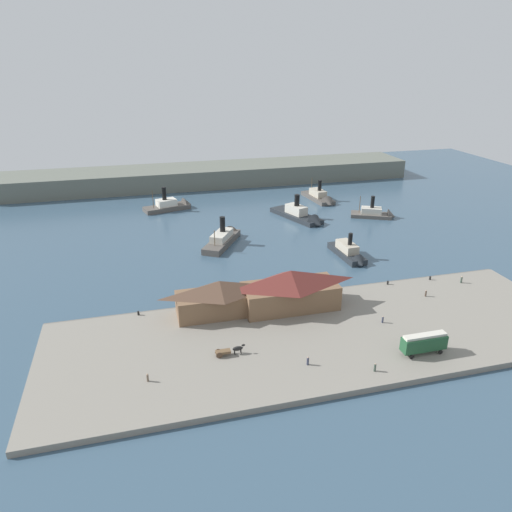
# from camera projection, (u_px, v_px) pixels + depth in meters

# --- Properties ---
(ground_plane) EXTENTS (320.00, 320.00, 0.00)m
(ground_plane) POSITION_uv_depth(u_px,v_px,m) (287.00, 291.00, 115.99)
(ground_plane) COLOR #385166
(quay_promenade) EXTENTS (110.00, 36.00, 1.20)m
(quay_promenade) POSITION_uv_depth(u_px,v_px,m) (321.00, 336.00, 96.14)
(quay_promenade) COLOR gray
(quay_promenade) RESTS_ON ground
(seawall_edge) EXTENTS (110.00, 0.80, 1.00)m
(seawall_edge) POSITION_uv_depth(u_px,v_px,m) (292.00, 296.00, 112.58)
(seawall_edge) COLOR #666159
(seawall_edge) RESTS_ON ground
(ferry_shed_east_terminal) EXTENTS (19.03, 7.82, 7.77)m
(ferry_shed_east_terminal) POSITION_uv_depth(u_px,v_px,m) (220.00, 297.00, 101.97)
(ferry_shed_east_terminal) COLOR brown
(ferry_shed_east_terminal) RESTS_ON quay_promenade
(ferry_shed_customs_shed) EXTENTS (21.25, 9.26, 8.92)m
(ferry_shed_customs_shed) POSITION_uv_depth(u_px,v_px,m) (290.00, 289.00, 104.31)
(ferry_shed_customs_shed) COLOR brown
(ferry_shed_customs_shed) RESTS_ON quay_promenade
(street_tram) EXTENTS (8.72, 2.44, 4.10)m
(street_tram) POSITION_uv_depth(u_px,v_px,m) (424.00, 342.00, 88.58)
(street_tram) COLOR #1E4C2D
(street_tram) RESTS_ON quay_promenade
(horse_cart) EXTENTS (5.67, 1.30, 1.87)m
(horse_cart) POSITION_uv_depth(u_px,v_px,m) (229.00, 350.00, 88.70)
(horse_cart) COLOR brown
(horse_cart) RESTS_ON quay_promenade
(pedestrian_at_waters_edge) EXTENTS (0.42, 0.42, 1.69)m
(pedestrian_at_waters_edge) POSITION_uv_depth(u_px,v_px,m) (308.00, 361.00, 85.88)
(pedestrian_at_waters_edge) COLOR #33384C
(pedestrian_at_waters_edge) RESTS_ON quay_promenade
(pedestrian_standing_center) EXTENTS (0.39, 0.39, 1.57)m
(pedestrian_standing_center) POSITION_uv_depth(u_px,v_px,m) (148.00, 378.00, 81.51)
(pedestrian_standing_center) COLOR #6B5B4C
(pedestrian_standing_center) RESTS_ON quay_promenade
(pedestrian_walking_west) EXTENTS (0.39, 0.39, 1.56)m
(pedestrian_walking_west) POSITION_uv_depth(u_px,v_px,m) (383.00, 320.00, 99.55)
(pedestrian_walking_west) COLOR #33384C
(pedestrian_walking_west) RESTS_ON quay_promenade
(pedestrian_near_east_shed) EXTENTS (0.44, 0.44, 1.79)m
(pedestrian_near_east_shed) POSITION_uv_depth(u_px,v_px,m) (461.00, 280.00, 117.12)
(pedestrian_near_east_shed) COLOR #3D4C42
(pedestrian_near_east_shed) RESTS_ON quay_promenade
(pedestrian_walking_east) EXTENTS (0.41, 0.41, 1.65)m
(pedestrian_walking_east) POSITION_uv_depth(u_px,v_px,m) (375.00, 368.00, 84.13)
(pedestrian_walking_east) COLOR #3D4C42
(pedestrian_walking_east) RESTS_ON quay_promenade
(pedestrian_near_cart) EXTENTS (0.39, 0.39, 1.59)m
(pedestrian_near_cart) POSITION_uv_depth(u_px,v_px,m) (426.00, 294.00, 110.51)
(pedestrian_near_cart) COLOR #4C3D33
(pedestrian_near_cart) RESTS_ON quay_promenade
(mooring_post_west) EXTENTS (0.44, 0.44, 0.90)m
(mooring_post_west) POSITION_uv_depth(u_px,v_px,m) (138.00, 313.00, 102.59)
(mooring_post_west) COLOR black
(mooring_post_west) RESTS_ON quay_promenade
(mooring_post_east) EXTENTS (0.44, 0.44, 0.90)m
(mooring_post_east) POSITION_uv_depth(u_px,v_px,m) (388.00, 283.00, 116.44)
(mooring_post_east) COLOR black
(mooring_post_east) RESTS_ON quay_promenade
(mooring_post_center_west) EXTENTS (0.44, 0.44, 0.90)m
(mooring_post_center_west) POSITION_uv_depth(u_px,v_px,m) (430.00, 278.00, 118.85)
(mooring_post_center_west) COLOR black
(mooring_post_center_west) RESTS_ON quay_promenade
(ferry_approaching_east) EXTENTS (7.91, 20.54, 10.11)m
(ferry_approaching_east) POSITION_uv_depth(u_px,v_px,m) (321.00, 198.00, 187.43)
(ferry_approaching_east) COLOR #514C47
(ferry_approaching_east) RESTS_ON ground
(ferry_moored_east) EXTENTS (14.27, 24.78, 10.66)m
(ferry_moored_east) POSITION_uv_depth(u_px,v_px,m) (302.00, 216.00, 165.62)
(ferry_moored_east) COLOR #23282D
(ferry_moored_east) RESTS_ON ground
(ferry_near_quay) EXTENTS (15.40, 20.64, 10.07)m
(ferry_near_quay) POSITION_uv_depth(u_px,v_px,m) (224.00, 238.00, 145.74)
(ferry_near_quay) COLOR #514C47
(ferry_near_quay) RESTS_ON ground
(ferry_approaching_west) EXTENTS (16.21, 11.63, 9.68)m
(ferry_approaching_west) POSITION_uv_depth(u_px,v_px,m) (377.00, 214.00, 168.84)
(ferry_approaching_west) COLOR #514C47
(ferry_approaching_west) RESTS_ON ground
(ferry_mid_harbor) EXTENTS (5.53, 17.10, 8.74)m
(ferry_mid_harbor) POSITION_uv_depth(u_px,v_px,m) (349.00, 253.00, 134.20)
(ferry_mid_harbor) COLOR #23282D
(ferry_mid_harbor) RESTS_ON ground
(ferry_moored_west) EXTENTS (19.11, 10.48, 10.75)m
(ferry_moored_west) POSITION_uv_depth(u_px,v_px,m) (172.00, 205.00, 177.71)
(ferry_moored_west) COLOR #514C47
(ferry_moored_west) RESTS_ON ground
(far_headland) EXTENTS (180.00, 24.00, 8.00)m
(far_headland) POSITION_uv_depth(u_px,v_px,m) (211.00, 175.00, 212.54)
(far_headland) COLOR #60665B
(far_headland) RESTS_ON ground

